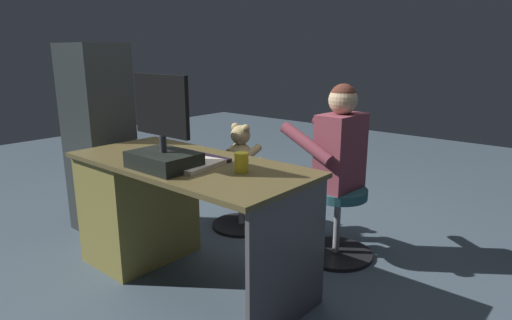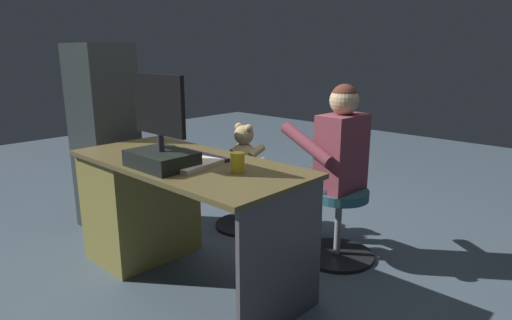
# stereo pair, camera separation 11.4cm
# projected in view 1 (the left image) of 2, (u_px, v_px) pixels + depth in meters

# --- Properties ---
(ground_plane) EXTENTS (10.00, 10.00, 0.00)m
(ground_plane) POSITION_uv_depth(u_px,v_px,m) (231.00, 258.00, 2.85)
(ground_plane) COLOR #404F5C
(desk) EXTENTS (1.48, 0.67, 0.73)m
(desk) POSITION_uv_depth(u_px,v_px,m) (149.00, 203.00, 2.74)
(desk) COLOR brown
(desk) RESTS_ON ground_plane
(monitor) EXTENTS (0.41, 0.26, 0.49)m
(monitor) POSITION_uv_depth(u_px,v_px,m) (163.00, 144.00, 2.24)
(monitor) COLOR black
(monitor) RESTS_ON desk
(keyboard) EXTENTS (0.42, 0.14, 0.02)m
(keyboard) POSITION_uv_depth(u_px,v_px,m) (197.00, 157.00, 2.48)
(keyboard) COLOR black
(keyboard) RESTS_ON desk
(computer_mouse) EXTENTS (0.06, 0.10, 0.04)m
(computer_mouse) POSITION_uv_depth(u_px,v_px,m) (168.00, 149.00, 2.65)
(computer_mouse) COLOR #272830
(computer_mouse) RESTS_ON desk
(cup) EXTENTS (0.07, 0.07, 0.10)m
(cup) POSITION_uv_depth(u_px,v_px,m) (242.00, 162.00, 2.19)
(cup) COLOR yellow
(cup) RESTS_ON desk
(tv_remote) EXTENTS (0.09, 0.16, 0.02)m
(tv_remote) POSITION_uv_depth(u_px,v_px,m) (140.00, 155.00, 2.53)
(tv_remote) COLOR black
(tv_remote) RESTS_ON desk
(notebook_binder) EXTENTS (0.26, 0.33, 0.02)m
(notebook_binder) POSITION_uv_depth(u_px,v_px,m) (194.00, 165.00, 2.30)
(notebook_binder) COLOR beige
(notebook_binder) RESTS_ON desk
(office_chair_teddy) EXTENTS (0.46, 0.46, 0.47)m
(office_chair_teddy) POSITION_uv_depth(u_px,v_px,m) (241.00, 194.00, 3.31)
(office_chair_teddy) COLOR black
(office_chair_teddy) RESTS_ON ground_plane
(teddy_bear) EXTENTS (0.25, 0.25, 0.34)m
(teddy_bear) POSITION_uv_depth(u_px,v_px,m) (242.00, 149.00, 3.23)
(teddy_bear) COLOR tan
(teddy_bear) RESTS_ON office_chair_teddy
(visitor_chair) EXTENTS (0.49, 0.49, 0.47)m
(visitor_chair) POSITION_uv_depth(u_px,v_px,m) (337.00, 219.00, 2.83)
(visitor_chair) COLOR black
(visitor_chair) RESTS_ON ground_plane
(person) EXTENTS (0.52, 0.49, 1.14)m
(person) POSITION_uv_depth(u_px,v_px,m) (328.00, 156.00, 2.78)
(person) COLOR brown
(person) RESTS_ON ground_plane
(equipment_rack) EXTENTS (0.44, 0.36, 1.39)m
(equipment_rack) POSITION_uv_depth(u_px,v_px,m) (99.00, 140.00, 3.17)
(equipment_rack) COLOR #2B3131
(equipment_rack) RESTS_ON ground_plane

